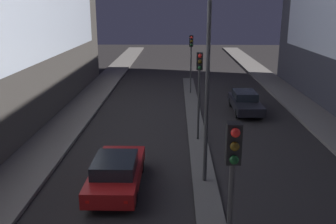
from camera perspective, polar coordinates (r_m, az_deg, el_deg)
median_strip at (r=21.89m, az=4.35°, el=-2.95°), size 1.00×32.05×0.11m
traffic_light_near at (r=8.33m, az=9.71°, el=-9.97°), size 0.32×0.42×4.69m
traffic_light_mid at (r=19.57m, az=4.79°, el=5.36°), size 0.32×0.42×4.69m
traffic_light_far at (r=30.48m, az=3.54°, el=9.23°), size 0.32×0.42×4.69m
street_lamp at (r=14.35m, az=6.23°, el=11.36°), size 0.52×0.52×8.81m
car_left_lane at (r=15.27m, az=-7.87°, el=-9.03°), size 1.90×4.63×1.44m
car_right_lane at (r=26.33m, az=11.68°, el=1.54°), size 1.76×4.82×1.39m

